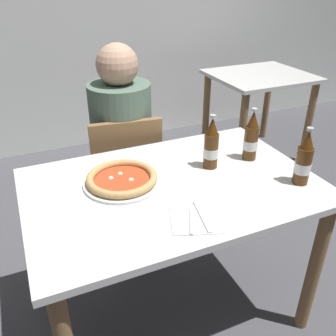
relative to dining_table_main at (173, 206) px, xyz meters
The scene contains 10 objects.
ground_plane 0.64m from the dining_table_main, ahead, with size 8.00×8.00×0.00m, color #4C4C51.
dining_table_main is the anchor object (origin of this frame).
chair_behind_table 0.63m from the dining_table_main, 92.39° to the left, with size 0.45×0.45×0.85m.
diner_seated 0.66m from the dining_table_main, 91.43° to the left, with size 0.34×0.34×1.21m.
dining_table_background 1.91m from the dining_table_main, 42.93° to the left, with size 0.80×0.70×0.75m.
pizza_margherita_near 0.25m from the dining_table_main, 155.78° to the left, with size 0.32×0.32×0.04m.
beer_bottle_left 0.31m from the dining_table_main, 17.62° to the left, with size 0.07×0.07×0.25m.
beer_bottle_center 0.57m from the dining_table_main, 22.52° to the right, with size 0.07×0.07×0.25m.
beer_bottle_right 0.48m from the dining_table_main, ahead, with size 0.07×0.07×0.25m.
napkin_with_cutlery 0.28m from the dining_table_main, 95.29° to the right, with size 0.23×0.23×0.01m.
Camera 1 is at (-0.54, -1.17, 1.54)m, focal length 38.99 mm.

